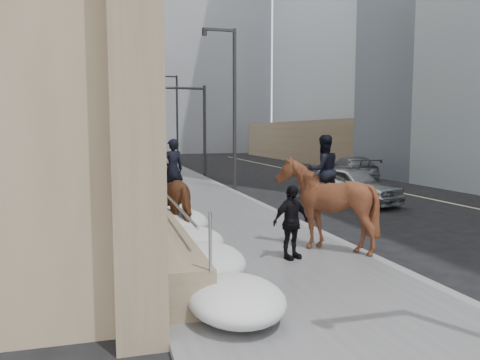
% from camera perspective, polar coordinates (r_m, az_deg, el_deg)
% --- Properties ---
extents(ground, '(140.00, 140.00, 0.00)m').
position_cam_1_polar(ground, '(9.75, 4.46, -11.90)').
color(ground, black).
rests_on(ground, ground).
extents(sidewalk, '(5.00, 80.00, 0.12)m').
position_cam_1_polar(sidewalk, '(19.21, -5.91, -2.86)').
color(sidewalk, '#525255').
rests_on(sidewalk, ground).
extents(curb, '(0.24, 80.00, 0.12)m').
position_cam_1_polar(curb, '(19.82, 1.58, -2.56)').
color(curb, slate).
rests_on(curb, ground).
extents(lane_line, '(0.15, 70.00, 0.01)m').
position_cam_1_polar(lane_line, '(23.39, 20.34, -1.76)').
color(lane_line, '#BFB78C').
rests_on(lane_line, ground).
extents(limestone_building, '(6.10, 44.00, 18.00)m').
position_cam_1_polar(limestone_building, '(29.34, -20.34, 17.20)').
color(limestone_building, '#867058').
rests_on(limestone_building, ground).
extents(bg_building_mid, '(30.00, 12.00, 28.00)m').
position_cam_1_polar(bg_building_mid, '(69.96, -9.98, 14.89)').
color(bg_building_mid, slate).
rests_on(bg_building_mid, ground).
extents(bg_building_far, '(24.00, 12.00, 20.00)m').
position_cam_1_polar(bg_building_far, '(81.06, -17.99, 10.60)').
color(bg_building_far, gray).
rests_on(bg_building_far, ground).
extents(streetlight_mid, '(1.71, 0.24, 8.00)m').
position_cam_1_polar(streetlight_mid, '(23.53, -1.05, 9.82)').
color(streetlight_mid, '#2D2D30').
rests_on(streetlight_mid, ground).
extents(streetlight_far, '(1.71, 0.24, 8.00)m').
position_cam_1_polar(streetlight_far, '(43.15, -7.89, 7.99)').
color(streetlight_far, '#2D2D30').
rests_on(streetlight_far, ground).
extents(traffic_signal, '(4.10, 0.22, 6.00)m').
position_cam_1_polar(traffic_signal, '(31.18, -6.02, 7.77)').
color(traffic_signal, '#2D2D30').
rests_on(traffic_signal, ground).
extents(snow_bank, '(1.70, 18.10, 0.76)m').
position_cam_1_polar(snow_bank, '(17.10, -9.54, -2.61)').
color(snow_bank, silver).
rests_on(snow_bank, sidewalk).
extents(mounted_horse_left, '(1.64, 2.56, 2.66)m').
position_cam_1_polar(mounted_horse_left, '(13.21, -7.35, -1.94)').
color(mounted_horse_left, '#512C18').
rests_on(mounted_horse_left, sidewalk).
extents(mounted_horse_right, '(1.92, 2.13, 2.78)m').
position_cam_1_polar(mounted_horse_right, '(11.51, 10.33, -2.43)').
color(mounted_horse_right, '#482414').
rests_on(mounted_horse_right, sidewalk).
extents(pedestrian, '(1.06, 0.70, 1.68)m').
position_cam_1_polar(pedestrian, '(10.60, 6.23, -5.12)').
color(pedestrian, black).
rests_on(pedestrian, sidewalk).
extents(car_silver, '(3.51, 4.95, 1.57)m').
position_cam_1_polar(car_silver, '(19.85, 13.11, -0.59)').
color(car_silver, '#9FA2A6').
rests_on(car_silver, ground).
extents(car_grey, '(3.11, 5.52, 1.51)m').
position_cam_1_polar(car_grey, '(28.79, 13.43, 1.32)').
color(car_grey, slate).
rests_on(car_grey, ground).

